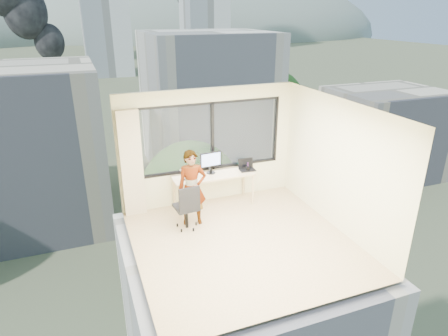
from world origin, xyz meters
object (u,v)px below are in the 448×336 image
person (192,188)px  laptop (247,165)px  desk (214,190)px  monitor (211,163)px  handbag (243,162)px  game_console (189,171)px  chair (186,206)px

person → laptop: bearing=30.8°
desk → monitor: bearing=106.9°
handbag → monitor: bearing=-168.0°
person → monitor: bearing=57.2°
desk → handbag: handbag is taller
desk → person: person is taller
game_console → person: bearing=-110.0°
desk → person: bearing=-137.7°
monitor → laptop: size_ratio=1.36×
person → handbag: (1.47, 0.83, 0.06)m
person → handbag: person is taller
desk → person: size_ratio=1.14×
game_console → monitor: bearing=-28.6°
person → game_console: bearing=88.3°
chair → monitor: monitor is taller
chair → person: size_ratio=0.63×
person → game_console: person is taller
chair → handbag: 1.94m
chair → laptop: bearing=17.9°
chair → monitor: bearing=40.4°
desk → handbag: bearing=15.5°
handbag → desk: bearing=-161.6°
chair → game_console: size_ratio=3.04×
chair → monitor: 1.28m
laptop → person: bearing=-154.8°
game_console → chair: bearing=-117.8°
desk → chair: 1.14m
desk → laptop: 0.94m
person → monitor: 0.97m
laptop → monitor: bearing=175.1°
chair → monitor: (0.82, 0.84, 0.51)m
monitor → handbag: 0.85m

